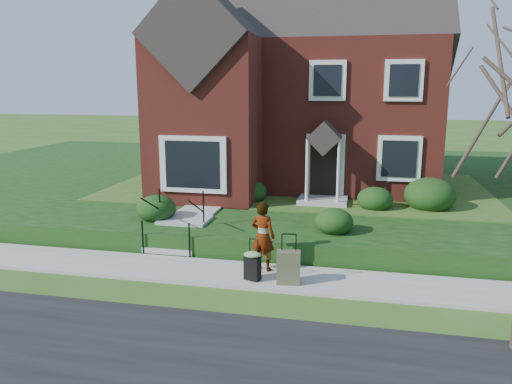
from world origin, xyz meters
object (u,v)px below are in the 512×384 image
(woman, at_px, (263,236))
(suitcase_olive, at_px, (288,267))
(suitcase_black, at_px, (252,264))
(front_steps, at_px, (180,230))

(woman, height_order, suitcase_olive, woman)
(woman, relative_size, suitcase_black, 1.73)
(front_steps, distance_m, suitcase_olive, 4.08)
(front_steps, bearing_deg, suitcase_black, -40.24)
(woman, bearing_deg, suitcase_black, 95.70)
(woman, height_order, suitcase_black, woman)
(front_steps, xyz_separation_m, woman, (2.69, -1.50, 0.45))
(woman, xyz_separation_m, suitcase_black, (-0.10, -0.69, -0.47))
(woman, bearing_deg, front_steps, -15.38)
(woman, distance_m, suitcase_olive, 1.13)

